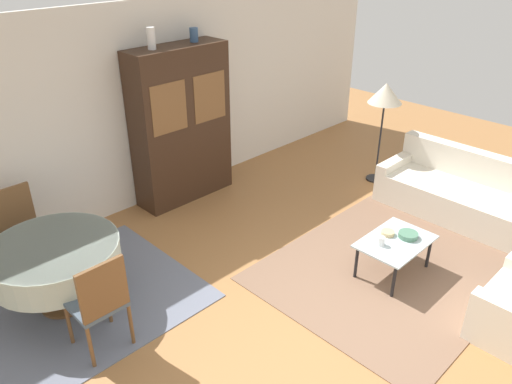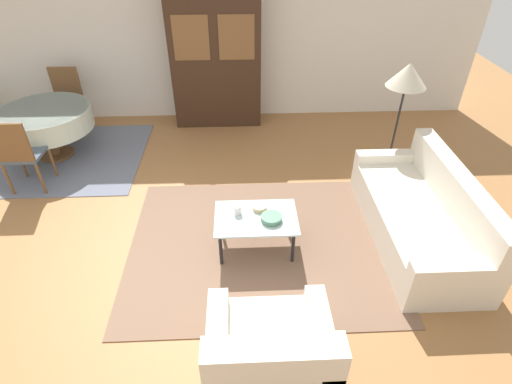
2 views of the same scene
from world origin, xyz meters
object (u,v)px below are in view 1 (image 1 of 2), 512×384
dining_chair_near (100,300)px  bowl_small (388,233)px  dining_chair_far (20,227)px  bowl (408,235)px  coffee_table (395,244)px  couch (460,194)px  cup (381,241)px  vase_tall (151,38)px  dining_table (55,258)px  display_cabinet (181,125)px  floor_lamp (385,96)px  vase_short (194,35)px

dining_chair_near → bowl_small: size_ratio=6.63×
dining_chair_far → bowl: 4.26m
bowl_small → coffee_table: bearing=-108.3°
couch → cup: (-2.00, -0.02, 0.19)m
bowl → vase_tall: size_ratio=0.81×
dining_table → dining_chair_far: dining_chair_far is taller
display_cabinet → vase_tall: 1.25m
dining_table → couch: bearing=-23.0°
dining_chair_far → bowl: bearing=135.3°
coffee_table → bowl: (0.15, -0.06, 0.07)m
floor_lamp → vase_tall: size_ratio=5.75×
dining_table → floor_lamp: size_ratio=0.84×
dining_chair_far → dining_chair_near: bearing=90.0°
floor_lamp → bowl_small: bearing=-144.4°
coffee_table → dining_chair_far: bearing=134.4°
floor_lamp → cup: 2.65m
dining_table → bowl_small: bearing=-33.7°
cup → floor_lamp: bearing=33.6°
dining_table → floor_lamp: floor_lamp is taller
coffee_table → display_cabinet: size_ratio=0.40×
couch → dining_chair_near: dining_chair_near is taller
bowl_small → dining_chair_near: bearing=159.5°
coffee_table → dining_chair_near: bearing=157.0°
coffee_table → bowl_small: bowl_small is taller
display_cabinet → vase_tall: size_ratio=8.13×
dining_chair_far → cup: size_ratio=9.96×
bowl_small → couch: bearing=-1.2°
couch → coffee_table: (-1.81, -0.09, 0.09)m
dining_chair_far → bowl_small: dining_chair_far is taller
dining_table → bowl: 3.71m
dining_chair_far → floor_lamp: floor_lamp is taller
vase_tall → coffee_table: bearing=-75.0°
dining_table → dining_chair_far: bearing=90.0°
coffee_table → vase_tall: 3.76m
bowl → vase_tall: 3.81m
dining_chair_far → cup: bearing=133.2°
dining_chair_far → bowl: (3.03, -3.00, -0.11)m
couch → bowl_small: couch is taller
bowl → display_cabinet: bearing=101.5°
couch → display_cabinet: (-2.31, 3.04, 0.78)m
floor_lamp → cup: size_ratio=15.23×
vase_tall → dining_table: bearing=-152.7°
dining_table → dining_chair_near: size_ratio=1.28×
display_cabinet → cup: bearing=-84.3°
coffee_table → display_cabinet: 3.25m
dining_table → cup: (2.69, -2.01, -0.11)m
vase_short → display_cabinet: bearing=-179.8°
cup → dining_table: bearing=143.2°
cup → vase_tall: size_ratio=0.38×
couch → dining_chair_far: 5.49m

